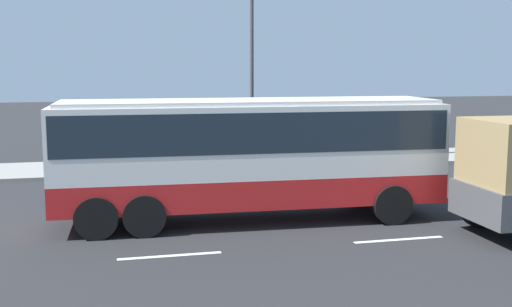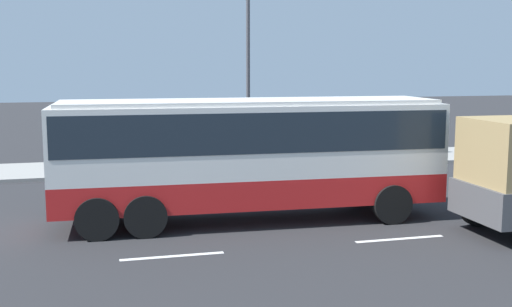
# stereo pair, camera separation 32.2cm
# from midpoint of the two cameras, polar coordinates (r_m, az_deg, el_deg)

# --- Properties ---
(ground_plane) EXTENTS (120.00, 120.00, 0.00)m
(ground_plane) POSITION_cam_midpoint_polar(r_m,az_deg,el_deg) (18.46, 3.74, -5.69)
(ground_plane) COLOR #28282B
(sidewalk_curb) EXTENTS (80.00, 4.00, 0.15)m
(sidewalk_curb) POSITION_cam_midpoint_polar(r_m,az_deg,el_deg) (27.51, -2.18, -0.94)
(sidewalk_curb) COLOR gray
(sidewalk_curb) RESTS_ON ground_plane
(lane_centreline) EXTENTS (25.43, 0.16, 0.01)m
(lane_centreline) POSITION_cam_midpoint_polar(r_m,az_deg,el_deg) (14.88, -6.69, -9.13)
(lane_centreline) COLOR white
(lane_centreline) RESTS_ON ground_plane
(coach_bus) EXTENTS (10.84, 3.08, 3.42)m
(coach_bus) POSITION_cam_midpoint_polar(r_m,az_deg,el_deg) (17.59, -0.03, 0.65)
(coach_bus) COLOR red
(coach_bus) RESTS_ON ground_plane
(pedestrian_near_curb) EXTENTS (0.32, 0.32, 1.74)m
(pedestrian_near_curb) POSITION_cam_midpoint_polar(r_m,az_deg,el_deg) (31.15, 15.90, 1.82)
(pedestrian_near_curb) COLOR black
(pedestrian_near_curb) RESTS_ON sidewalk_curb
(street_lamp) EXTENTS (1.63, 0.24, 7.41)m
(street_lamp) POSITION_cam_midpoint_polar(r_m,az_deg,el_deg) (25.91, 0.30, 8.03)
(street_lamp) COLOR #47474C
(street_lamp) RESTS_ON sidewalk_curb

